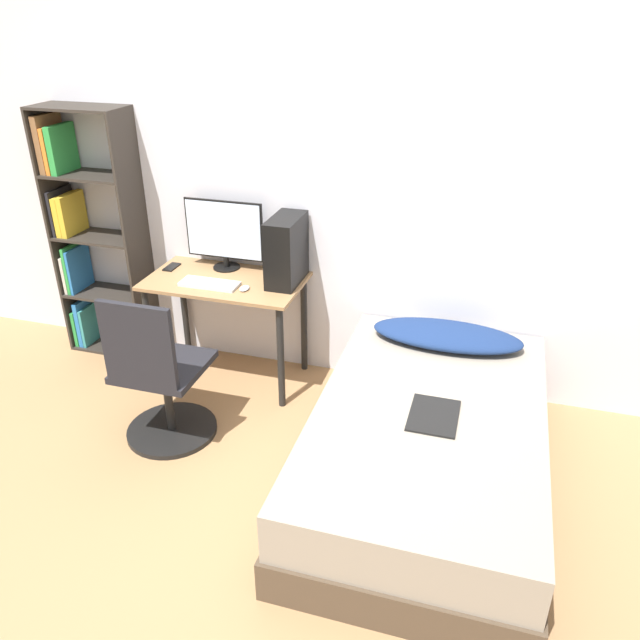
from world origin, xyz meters
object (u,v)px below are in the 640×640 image
bed (427,446)px  office_chair (161,385)px  keyboard (210,284)px  pc_tower (286,250)px  bookshelf (86,233)px  monitor (224,233)px

bed → office_chair: bearing=-177.6°
office_chair → bed: bearing=2.4°
bed → keyboard: size_ratio=5.19×
keyboard → pc_tower: 0.53m
bookshelf → keyboard: size_ratio=4.65×
bed → pc_tower: size_ratio=4.57×
bookshelf → bed: bookshelf is taller
monitor → pc_tower: bearing=-12.2°
bed → monitor: bearing=149.9°
bookshelf → monitor: bearing=2.6°
monitor → keyboard: (0.02, -0.30, -0.24)m
monitor → keyboard: size_ratio=1.44×
keyboard → pc_tower: bearing=23.7°
monitor → keyboard: bearing=-86.9°
pc_tower → monitor: bearing=167.8°
office_chair → bed: size_ratio=0.49×
bookshelf → monitor: bookshelf is taller
bed → monitor: size_ratio=3.60×
pc_tower → bookshelf: bearing=178.0°
keyboard → bed: bearing=-21.1°
bookshelf → pc_tower: bearing=-2.0°
bed → pc_tower: pc_tower is taller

